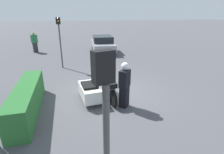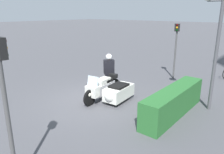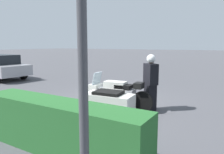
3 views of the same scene
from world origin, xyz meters
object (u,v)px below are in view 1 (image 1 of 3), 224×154
(pedestrian_bystander, at_px, (35,42))
(traffic_light_near, at_px, (60,35))
(police_motorcycle, at_px, (96,88))
(parked_car_background, at_px, (103,44))
(hedge_bush_curbside, at_px, (27,99))
(officer_rider, at_px, (125,84))
(traffic_light_far, at_px, (105,126))

(pedestrian_bystander, bearing_deg, traffic_light_near, -1.21)
(pedestrian_bystander, bearing_deg, police_motorcycle, -4.28)
(pedestrian_bystander, bearing_deg, parked_car_background, 53.62)
(parked_car_background, height_order, pedestrian_bystander, pedestrian_bystander)
(hedge_bush_curbside, relative_size, parked_car_background, 0.82)
(officer_rider, height_order, traffic_light_far, traffic_light_far)
(police_motorcycle, relative_size, officer_rider, 1.39)
(police_motorcycle, distance_m, hedge_bush_curbside, 2.62)
(traffic_light_far, xyz_separation_m, parked_car_background, (13.98, -2.82, -1.25))
(officer_rider, bearing_deg, pedestrian_bystander, -26.11)
(hedge_bush_curbside, bearing_deg, traffic_light_near, -12.33)
(police_motorcycle, xyz_separation_m, hedge_bush_curbside, (-0.45, 2.58, 0.03))
(police_motorcycle, xyz_separation_m, parked_car_background, (9.23, -2.18, 0.30))
(police_motorcycle, xyz_separation_m, traffic_light_near, (4.84, 1.42, 1.64))
(hedge_bush_curbside, relative_size, traffic_light_near, 1.18)
(officer_rider, height_order, parked_car_background, officer_rider)
(traffic_light_near, bearing_deg, hedge_bush_curbside, -8.44)
(traffic_light_near, bearing_deg, pedestrian_bystander, -152.93)
(police_motorcycle, xyz_separation_m, traffic_light_far, (-4.75, 0.64, 1.55))
(police_motorcycle, bearing_deg, traffic_light_far, 166.95)
(hedge_bush_curbside, distance_m, parked_car_background, 10.79)
(police_motorcycle, height_order, officer_rider, officer_rider)
(police_motorcycle, xyz_separation_m, pedestrian_bystander, (10.51, 3.85, 0.45))
(police_motorcycle, height_order, pedestrian_bystander, pedestrian_bystander)
(officer_rider, distance_m, traffic_light_near, 6.37)
(traffic_light_far, relative_size, parked_car_background, 0.66)
(traffic_light_near, distance_m, parked_car_background, 5.83)
(hedge_bush_curbside, distance_m, traffic_light_far, 4.95)
(officer_rider, bearing_deg, traffic_light_far, 109.03)
(traffic_light_near, bearing_deg, police_motorcycle, 20.26)
(traffic_light_far, relative_size, pedestrian_bystander, 1.65)
(pedestrian_bystander, bearing_deg, traffic_light_far, -12.51)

